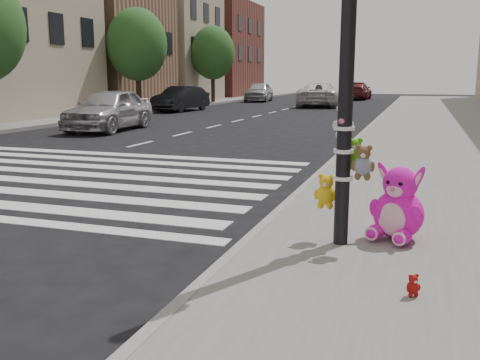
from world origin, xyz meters
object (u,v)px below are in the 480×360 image
at_px(car_silver_far, 109,109).
at_px(car_dark_far, 181,99).
at_px(signal_pole, 346,96).
at_px(pink_bunny, 398,208).
at_px(car_white_near, 319,95).
at_px(red_teddy, 413,285).

bearing_deg(car_silver_far, car_dark_far, 96.46).
height_order(signal_pole, car_dark_far, signal_pole).
relative_size(signal_pole, pink_bunny, 4.46).
bearing_deg(pink_bunny, car_silver_far, 153.95).
bearing_deg(car_white_near, red_teddy, 95.10).
height_order(pink_bunny, red_teddy, pink_bunny).
bearing_deg(car_white_near, car_dark_far, 40.96).
bearing_deg(car_silver_far, signal_pole, -53.11).
bearing_deg(car_white_near, car_silver_far, 69.55).
distance_m(signal_pole, car_white_near, 30.45).
height_order(signal_pole, car_white_near, signal_pole).
relative_size(car_silver_far, car_dark_far, 1.06).
xyz_separation_m(red_teddy, car_white_near, (-6.51, 31.20, 0.55)).
height_order(pink_bunny, car_white_near, car_white_near).
xyz_separation_m(signal_pole, pink_bunny, (0.59, 0.36, -1.28)).
xyz_separation_m(pink_bunny, car_white_near, (-6.30, 29.53, 0.28)).
bearing_deg(car_silver_far, car_white_near, 71.50).
bearing_deg(red_teddy, car_dark_far, 84.56).
distance_m(pink_bunny, car_white_near, 30.20).
xyz_separation_m(car_silver_far, car_white_near, (4.50, 18.39, 0.00)).
distance_m(red_teddy, car_silver_far, 16.91).
height_order(signal_pole, red_teddy, signal_pole).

